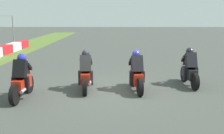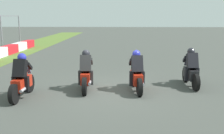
# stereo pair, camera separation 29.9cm
# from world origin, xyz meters

# --- Properties ---
(ground_plane) EXTENTS (120.00, 120.00, 0.00)m
(ground_plane) POSITION_xyz_m (0.00, 0.00, 0.00)
(ground_plane) COLOR #40433E
(rider_lane_a) EXTENTS (2.04, 0.55, 1.51)m
(rider_lane_a) POSITION_xyz_m (0.75, -3.10, 0.62)
(rider_lane_a) COLOR black
(rider_lane_a) RESTS_ON ground_plane
(rider_lane_b) EXTENTS (2.04, 0.57, 1.51)m
(rider_lane_b) POSITION_xyz_m (-0.04, -0.92, 0.62)
(rider_lane_b) COLOR black
(rider_lane_b) RESTS_ON ground_plane
(rider_lane_c) EXTENTS (2.04, 0.55, 1.51)m
(rider_lane_c) POSITION_xyz_m (0.02, 0.95, 0.62)
(rider_lane_c) COLOR black
(rider_lane_c) RESTS_ON ground_plane
(rider_lane_d) EXTENTS (2.04, 0.54, 1.51)m
(rider_lane_d) POSITION_xyz_m (-1.01, 2.99, 0.62)
(rider_lane_d) COLOR black
(rider_lane_d) RESTS_ON ground_plane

